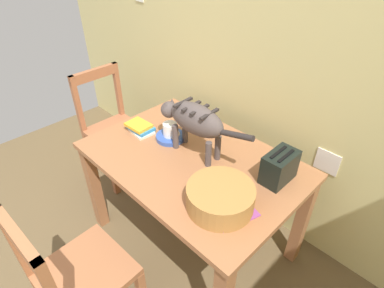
{
  "coord_description": "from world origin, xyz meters",
  "views": [
    {
      "loc": [
        1.02,
        0.32,
        1.89
      ],
      "look_at": [
        -0.01,
        1.34,
        0.85
      ],
      "focal_mm": 29.17,
      "sensor_mm": 36.0,
      "label": 1
    }
  ],
  "objects_px": {
    "saucer_bowl": "(170,137)",
    "wicker_basket": "(220,197)",
    "wooden_chair_near": "(77,276)",
    "toaster": "(279,167)",
    "dining_table": "(192,169)",
    "book_stack": "(140,128)",
    "wooden_chair_far": "(113,128)",
    "magazine": "(227,205)",
    "coffee_mug": "(170,130)",
    "cat": "(194,120)"
  },
  "relations": [
    {
      "from": "saucer_bowl",
      "to": "wicker_basket",
      "type": "height_order",
      "value": "wicker_basket"
    },
    {
      "from": "saucer_bowl",
      "to": "wooden_chair_near",
      "type": "height_order",
      "value": "wooden_chair_near"
    },
    {
      "from": "wooden_chair_near",
      "to": "toaster",
      "type": "bearing_deg",
      "value": 63.68
    },
    {
      "from": "toaster",
      "to": "wooden_chair_near",
      "type": "relative_size",
      "value": 0.21
    },
    {
      "from": "saucer_bowl",
      "to": "wicker_basket",
      "type": "bearing_deg",
      "value": -19.45
    },
    {
      "from": "dining_table",
      "to": "wooden_chair_near",
      "type": "bearing_deg",
      "value": -89.4
    },
    {
      "from": "book_stack",
      "to": "wooden_chair_far",
      "type": "relative_size",
      "value": 0.2
    },
    {
      "from": "saucer_bowl",
      "to": "book_stack",
      "type": "height_order",
      "value": "book_stack"
    },
    {
      "from": "book_stack",
      "to": "wooden_chair_far",
      "type": "height_order",
      "value": "wooden_chair_far"
    },
    {
      "from": "magazine",
      "to": "saucer_bowl",
      "type": "bearing_deg",
      "value": 179.51
    },
    {
      "from": "coffee_mug",
      "to": "wicker_basket",
      "type": "distance_m",
      "value": 0.64
    },
    {
      "from": "coffee_mug",
      "to": "wooden_chair_far",
      "type": "distance_m",
      "value": 0.86
    },
    {
      "from": "wicker_basket",
      "to": "toaster",
      "type": "distance_m",
      "value": 0.38
    },
    {
      "from": "saucer_bowl",
      "to": "wooden_chair_far",
      "type": "bearing_deg",
      "value": 177.88
    },
    {
      "from": "book_stack",
      "to": "wooden_chair_far",
      "type": "xyz_separation_m",
      "value": [
        -0.58,
        0.11,
        -0.32
      ]
    },
    {
      "from": "dining_table",
      "to": "toaster",
      "type": "bearing_deg",
      "value": 22.98
    },
    {
      "from": "saucer_bowl",
      "to": "magazine",
      "type": "relative_size",
      "value": 0.69
    },
    {
      "from": "coffee_mug",
      "to": "saucer_bowl",
      "type": "bearing_deg",
      "value": 180.0
    },
    {
      "from": "coffee_mug",
      "to": "magazine",
      "type": "relative_size",
      "value": 0.49
    },
    {
      "from": "coffee_mug",
      "to": "wicker_basket",
      "type": "relative_size",
      "value": 0.4
    },
    {
      "from": "coffee_mug",
      "to": "wooden_chair_far",
      "type": "height_order",
      "value": "wooden_chair_far"
    },
    {
      "from": "saucer_bowl",
      "to": "wicker_basket",
      "type": "xyz_separation_m",
      "value": [
        0.6,
        -0.21,
        0.05
      ]
    },
    {
      "from": "coffee_mug",
      "to": "book_stack",
      "type": "height_order",
      "value": "coffee_mug"
    },
    {
      "from": "dining_table",
      "to": "coffee_mug",
      "type": "xyz_separation_m",
      "value": [
        -0.23,
        0.04,
        0.16
      ]
    },
    {
      "from": "coffee_mug",
      "to": "wooden_chair_near",
      "type": "xyz_separation_m",
      "value": [
        0.24,
        -0.85,
        -0.36
      ]
    },
    {
      "from": "dining_table",
      "to": "magazine",
      "type": "xyz_separation_m",
      "value": [
        0.39,
        -0.15,
        0.09
      ]
    },
    {
      "from": "saucer_bowl",
      "to": "wooden_chair_far",
      "type": "height_order",
      "value": "wooden_chair_far"
    },
    {
      "from": "wicker_basket",
      "to": "saucer_bowl",
      "type": "bearing_deg",
      "value": 160.55
    },
    {
      "from": "cat",
      "to": "coffee_mug",
      "type": "bearing_deg",
      "value": 90.05
    },
    {
      "from": "cat",
      "to": "saucer_bowl",
      "type": "xyz_separation_m",
      "value": [
        -0.2,
        -0.01,
        -0.21
      ]
    },
    {
      "from": "dining_table",
      "to": "wooden_chair_far",
      "type": "xyz_separation_m",
      "value": [
        -1.02,
        0.07,
        -0.2
      ]
    },
    {
      "from": "magazine",
      "to": "wooden_chair_near",
      "type": "bearing_deg",
      "value": -103.59
    },
    {
      "from": "saucer_bowl",
      "to": "wicker_basket",
      "type": "distance_m",
      "value": 0.64
    },
    {
      "from": "coffee_mug",
      "to": "magazine",
      "type": "bearing_deg",
      "value": -16.76
    },
    {
      "from": "magazine",
      "to": "book_stack",
      "type": "bearing_deg",
      "value": -170.89
    },
    {
      "from": "coffee_mug",
      "to": "wicker_basket",
      "type": "height_order",
      "value": "wicker_basket"
    },
    {
      "from": "cat",
      "to": "saucer_bowl",
      "type": "relative_size",
      "value": 3.5
    },
    {
      "from": "cat",
      "to": "wooden_chair_near",
      "type": "xyz_separation_m",
      "value": [
        0.04,
        -0.86,
        -0.51
      ]
    },
    {
      "from": "saucer_bowl",
      "to": "toaster",
      "type": "xyz_separation_m",
      "value": [
        0.69,
        0.15,
        0.07
      ]
    },
    {
      "from": "saucer_bowl",
      "to": "wooden_chair_near",
      "type": "relative_size",
      "value": 0.2
    },
    {
      "from": "saucer_bowl",
      "to": "wooden_chair_near",
      "type": "bearing_deg",
      "value": -73.92
    },
    {
      "from": "wicker_basket",
      "to": "coffee_mug",
      "type": "bearing_deg",
      "value": 160.45
    },
    {
      "from": "coffee_mug",
      "to": "toaster",
      "type": "relative_size",
      "value": 0.66
    },
    {
      "from": "wooden_chair_near",
      "to": "coffee_mug",
      "type": "bearing_deg",
      "value": 103.62
    },
    {
      "from": "cat",
      "to": "coffee_mug",
      "type": "relative_size",
      "value": 4.9
    },
    {
      "from": "wicker_basket",
      "to": "wooden_chair_far",
      "type": "height_order",
      "value": "wooden_chair_far"
    },
    {
      "from": "book_stack",
      "to": "wooden_chair_far",
      "type": "bearing_deg",
      "value": 168.92
    },
    {
      "from": "cat",
      "to": "wicker_basket",
      "type": "xyz_separation_m",
      "value": [
        0.4,
        -0.22,
        -0.16
      ]
    },
    {
      "from": "wooden_chair_near",
      "to": "wooden_chair_far",
      "type": "relative_size",
      "value": 1.0
    },
    {
      "from": "book_stack",
      "to": "toaster",
      "type": "relative_size",
      "value": 0.94
    }
  ]
}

